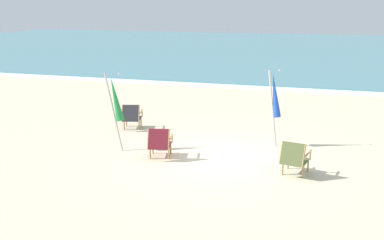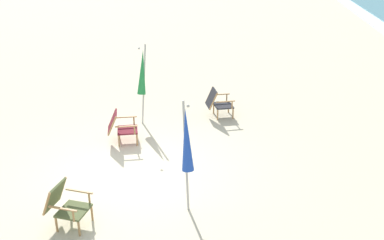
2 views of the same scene
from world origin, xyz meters
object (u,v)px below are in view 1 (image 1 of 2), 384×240
object	(u,v)px
beach_chair_back_right	(132,116)
umbrella_furled_blue	(275,97)
beach_chair_front_right	(160,142)
beach_chair_front_left	(294,157)
umbrella_furled_green	(115,100)

from	to	relation	value
beach_chair_back_right	umbrella_furled_blue	xyz separation A→B (m)	(4.40, -0.44, 0.95)
beach_chair_front_right	beach_chair_front_left	bearing A→B (deg)	-3.70
beach_chair_back_right	beach_chair_front_right	xyz separation A→B (m)	(1.80, -2.29, -0.00)
beach_chair_front_right	umbrella_furled_blue	bearing A→B (deg)	35.51
beach_chair_front_left	beach_chair_front_right	bearing A→B (deg)	176.30
beach_chair_front_left	beach_chair_back_right	bearing A→B (deg)	153.91
beach_chair_back_right	umbrella_furled_blue	distance (m)	4.52
umbrella_furled_blue	umbrella_furled_green	bearing A→B (deg)	-158.73
beach_chair_front_left	umbrella_furled_green	size ratio (longest dim) A/B	0.39
beach_chair_front_right	umbrella_furled_blue	size ratio (longest dim) A/B	0.39
beach_chair_front_left	beach_chair_front_right	world-z (taller)	beach_chair_front_left
beach_chair_front_left	beach_chair_back_right	size ratio (longest dim) A/B	0.97
beach_chair_front_right	umbrella_furled_green	distance (m)	1.66
beach_chair_front_right	umbrella_furled_blue	distance (m)	3.33
beach_chair_front_right	umbrella_furled_green	size ratio (longest dim) A/B	0.40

